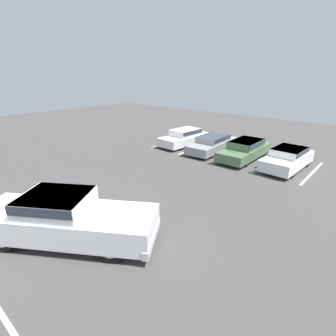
# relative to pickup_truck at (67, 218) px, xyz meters

# --- Properties ---
(ground_plane) EXTENTS (60.00, 60.00, 0.00)m
(ground_plane) POSITION_rel_pickup_truck_xyz_m (-1.51, -0.44, -0.85)
(ground_plane) COLOR #423F3F
(stall_stripe_a) EXTENTS (0.12, 4.60, 0.01)m
(stall_stripe_a) POSITION_rel_pickup_truck_xyz_m (-6.08, 12.42, -0.85)
(stall_stripe_a) COLOR white
(stall_stripe_a) RESTS_ON ground_plane
(stall_stripe_b) EXTENTS (0.12, 4.60, 0.01)m
(stall_stripe_b) POSITION_rel_pickup_truck_xyz_m (-3.42, 12.42, -0.85)
(stall_stripe_b) COLOR white
(stall_stripe_b) RESTS_ON ground_plane
(stall_stripe_c) EXTENTS (0.12, 4.60, 0.01)m
(stall_stripe_c) POSITION_rel_pickup_truck_xyz_m (-0.76, 12.42, -0.85)
(stall_stripe_c) COLOR white
(stall_stripe_c) RESTS_ON ground_plane
(stall_stripe_d) EXTENTS (0.12, 4.60, 0.01)m
(stall_stripe_d) POSITION_rel_pickup_truck_xyz_m (1.90, 12.42, -0.85)
(stall_stripe_d) COLOR white
(stall_stripe_d) RESTS_ON ground_plane
(stall_stripe_e) EXTENTS (0.12, 4.60, 0.01)m
(stall_stripe_e) POSITION_rel_pickup_truck_xyz_m (4.56, 12.42, -0.85)
(stall_stripe_e) COLOR white
(stall_stripe_e) RESTS_ON ground_plane
(pickup_truck) EXTENTS (6.06, 4.88, 1.69)m
(pickup_truck) POSITION_rel_pickup_truck_xyz_m (0.00, 0.00, 0.00)
(pickup_truck) COLOR white
(pickup_truck) RESTS_ON ground_plane
(parked_sedan_a) EXTENTS (1.96, 4.44, 1.25)m
(parked_sedan_a) POSITION_rel_pickup_truck_xyz_m (-4.68, 12.45, -0.19)
(parked_sedan_a) COLOR silver
(parked_sedan_a) RESTS_ON ground_plane
(parked_sedan_b) EXTENTS (1.94, 4.79, 1.15)m
(parked_sedan_b) POSITION_rel_pickup_truck_xyz_m (-2.09, 12.39, -0.23)
(parked_sedan_b) COLOR gray
(parked_sedan_b) RESTS_ON ground_plane
(parked_sedan_c) EXTENTS (1.79, 4.80, 1.23)m
(parked_sedan_c) POSITION_rel_pickup_truck_xyz_m (0.42, 12.36, -0.20)
(parked_sedan_c) COLOR #4C6B47
(parked_sedan_c) RESTS_ON ground_plane
(parked_sedan_d) EXTENTS (1.92, 4.29, 1.25)m
(parked_sedan_d) POSITION_rel_pickup_truck_xyz_m (3.17, 12.20, -0.19)
(parked_sedan_d) COLOR silver
(parked_sedan_d) RESTS_ON ground_plane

